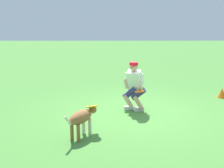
{
  "coord_description": "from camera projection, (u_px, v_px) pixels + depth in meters",
  "views": [
    {
      "loc": [
        0.62,
        6.85,
        2.27
      ],
      "look_at": [
        0.56,
        0.63,
        0.9
      ],
      "focal_mm": 44.64,
      "sensor_mm": 36.0,
      "label": 1
    }
  ],
  "objects": [
    {
      "name": "ground_plane",
      "position": [
        133.0,
        113.0,
        7.18
      ],
      "size": [
        60.0,
        60.0,
        0.0
      ],
      "primitive_type": "plane",
      "color": "#488337"
    },
    {
      "name": "training_cone",
      "position": [
        222.0,
        93.0,
        8.6
      ],
      "size": [
        0.27,
        0.27,
        0.3
      ],
      "primitive_type": "cone",
      "color": "orange",
      "rests_on": "ground_plane"
    },
    {
      "name": "frisbee_held",
      "position": [
        139.0,
        91.0,
        6.88
      ],
      "size": [
        0.3,
        0.3,
        0.06
      ],
      "primitive_type": "cylinder",
      "rotation": [
        0.16,
        -0.01,
        1.21
      ],
      "color": "#DF591B",
      "rests_on": "person"
    },
    {
      "name": "dog",
      "position": [
        82.0,
        117.0,
        5.6
      ],
      "size": [
        0.61,
        0.95,
        0.59
      ],
      "rotation": [
        0.0,
        0.0,
        4.18
      ],
      "color": "#915E36",
      "rests_on": "ground_plane"
    },
    {
      "name": "frisbee_flying",
      "position": [
        92.0,
        106.0,
        5.77
      ],
      "size": [
        0.28,
        0.29,
        0.11
      ],
      "primitive_type": "cylinder",
      "rotation": [
        0.24,
        0.09,
        0.06
      ],
      "color": "yellow"
    },
    {
      "name": "person",
      "position": [
        134.0,
        85.0,
        7.23
      ],
      "size": [
        0.65,
        0.69,
        1.29
      ],
      "rotation": [
        0.0,
        0.0,
        1.15
      ],
      "color": "silver",
      "rests_on": "ground_plane"
    }
  ]
}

